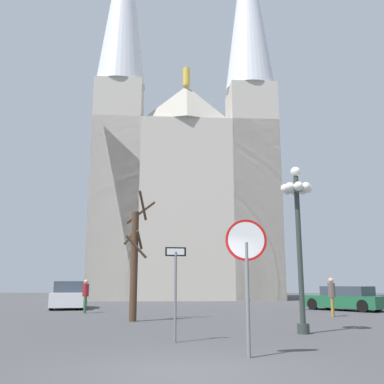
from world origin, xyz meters
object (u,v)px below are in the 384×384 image
one_way_arrow_sign (175,283)px  parked_car_near_white (70,296)px  street_lamp (298,220)px  parked_car_far_green (345,299)px  cathedral (185,170)px  pedestrian_standing (86,293)px  pedestrian_walking (332,293)px  stop_sign (247,257)px  bare_tree (135,260)px

one_way_arrow_sign → parked_car_near_white: 16.57m
street_lamp → parked_car_far_green: 12.70m
one_way_arrow_sign → cathedral: bearing=93.4°
pedestrian_standing → street_lamp: bearing=-43.3°
pedestrian_walking → parked_car_near_white: bearing=157.8°
parked_car_near_white → street_lamp: bearing=-48.2°
cathedral → street_lamp: 29.68m
parked_car_near_white → cathedral: bearing=68.9°
stop_sign → cathedral: bearing=96.2°
bare_tree → pedestrian_walking: 9.14m
parked_car_far_green → pedestrian_standing: 14.08m
cathedral → bare_tree: cathedral is taller
parked_car_near_white → bare_tree: bearing=-57.8°
parked_car_near_white → parked_car_far_green: (15.89, -1.11, -0.12)m
street_lamp → parked_car_near_white: bearing=131.8°
street_lamp → pedestrian_standing: street_lamp is taller
parked_car_near_white → stop_sign: bearing=-61.2°
pedestrian_standing → stop_sign: bearing=-61.0°
parked_car_near_white → pedestrian_walking: size_ratio=2.76×
parked_car_far_green → pedestrian_walking: bearing=-112.5°
parked_car_far_green → cathedral: bearing=121.7°
street_lamp → bare_tree: 7.19m
one_way_arrow_sign → bare_tree: bare_tree is taller
pedestrian_walking → pedestrian_standing: pedestrian_walking is taller
stop_sign → parked_car_near_white: size_ratio=0.60×
cathedral → street_lamp: (5.43, -27.75, -9.00)m
street_lamp → pedestrian_walking: size_ratio=3.00×
parked_car_near_white → pedestrian_walking: pedestrian_walking is taller
bare_tree → pedestrian_standing: bearing=125.5°
cathedral → parked_car_near_white: bearing=-111.1°
stop_sign → street_lamp: bearing=65.7°
cathedral → one_way_arrow_sign: (1.76, -29.85, -10.96)m
cathedral → pedestrian_standing: cathedral is taller
stop_sign → street_lamp: 4.98m
street_lamp → pedestrian_standing: size_ratio=3.11×
cathedral → parked_car_far_green: cathedral is taller
cathedral → bare_tree: (-0.45, -23.73, -10.04)m
bare_tree → pedestrian_standing: (-3.30, 4.63, -1.41)m
stop_sign → bare_tree: bare_tree is taller
cathedral → bare_tree: bearing=-91.1°
street_lamp → parked_car_far_green: size_ratio=1.17×
street_lamp → pedestrian_walking: street_lamp is taller
one_way_arrow_sign → parked_car_near_white: (-7.61, 14.70, -0.75)m
pedestrian_walking → pedestrian_standing: (-11.87, 1.75, -0.04)m
cathedral → parked_car_far_green: bearing=-58.3°
one_way_arrow_sign → bare_tree: bearing=109.8°
stop_sign → one_way_arrow_sign: stop_sign is taller
stop_sign → bare_tree: 9.24m
street_lamp → parked_car_near_white: (-11.29, 12.61, -2.71)m
parked_car_far_green → stop_sign: bearing=-112.5°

